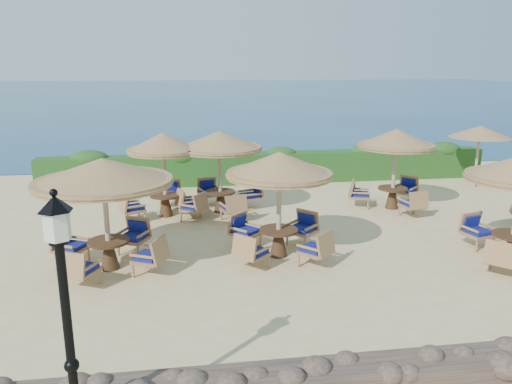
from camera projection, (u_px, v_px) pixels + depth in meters
name	position (u px, v px, depth m)	size (l,w,h in m)	color
ground	(314.00, 243.00, 13.45)	(120.00, 120.00, 0.00)	beige
sea	(203.00, 93.00, 80.51)	(160.00, 160.00, 0.00)	navy
hedge	(269.00, 168.00, 20.20)	(18.00, 0.90, 1.20)	#194415
stone_wall	(420.00, 373.00, 7.46)	(15.00, 0.65, 0.44)	brown
lamp_post	(69.00, 339.00, 5.88)	(0.44, 0.44, 3.31)	black
extra_parasol	(480.00, 132.00, 18.97)	(2.30, 2.30, 2.41)	tan
cafe_set_0	(104.00, 190.00, 11.30)	(3.17, 3.17, 2.65)	tan
cafe_set_1	(279.00, 188.00, 12.12)	(2.62, 2.62, 2.65)	tan
cafe_set_3	(164.00, 162.00, 15.40)	(2.76, 2.54, 2.65)	tan
cafe_set_4	(220.00, 158.00, 15.77)	(2.88, 2.88, 2.65)	tan
cafe_set_5	(395.00, 154.00, 16.22)	(2.71, 2.69, 2.65)	tan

